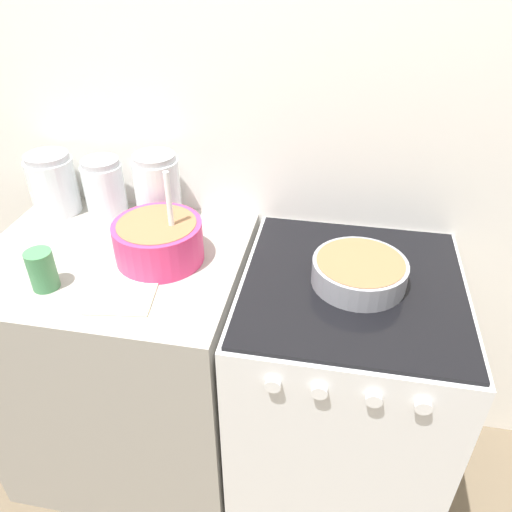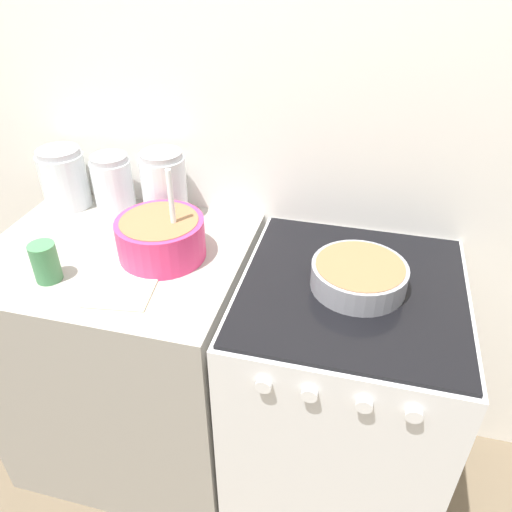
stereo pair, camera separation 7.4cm
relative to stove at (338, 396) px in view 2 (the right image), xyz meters
The scene contains 10 objects.
wall_back 0.89m from the stove, 133.10° to the left, with size 4.60×0.05×2.40m.
countertop_cabinet 0.73m from the stove, behind, with size 0.80×0.66×0.92m.
stove is the anchor object (origin of this frame).
mixing_bowl 0.78m from the stove, behind, with size 0.26×0.26×0.29m.
baking_pan 0.50m from the stove, ahead, with size 0.26×0.26×0.07m.
storage_jar_left 1.18m from the stove, 167.22° to the left, with size 0.16×0.16×0.21m.
storage_jar_middle 1.02m from the stove, 164.49° to the left, with size 0.13×0.13×0.20m.
storage_jar_right 0.89m from the stove, 160.33° to the left, with size 0.15×0.15×0.24m.
tin_can 1.00m from the stove, 168.11° to the right, with size 0.07×0.07×0.11m.
recipe_page 0.78m from the stove, 167.13° to the right, with size 0.20×0.26×0.01m.
Camera 2 is at (0.34, -0.80, 1.77)m, focal length 35.00 mm.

